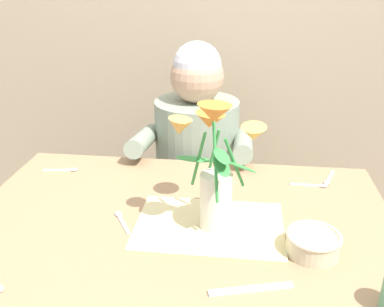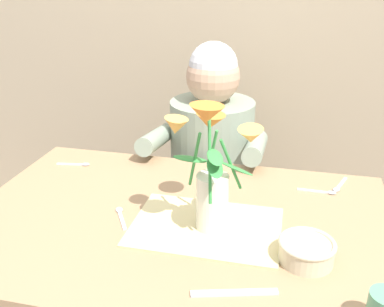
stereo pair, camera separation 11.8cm
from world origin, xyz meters
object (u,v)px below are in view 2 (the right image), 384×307
object	(u,v)px
flower_vase	(212,169)
dinner_knife	(234,293)
seated_person	(211,178)
ceramic_bowl	(307,250)

from	to	relation	value
flower_vase	dinner_knife	size ratio (longest dim) A/B	1.94
seated_person	dinner_knife	xyz separation A→B (m)	(0.22, -0.88, 0.18)
flower_vase	dinner_knife	distance (m)	0.31
seated_person	dinner_knife	bearing A→B (deg)	-76.99
flower_vase	ceramic_bowl	distance (m)	0.30
seated_person	flower_vase	xyz separation A→B (m)	(0.12, -0.64, 0.35)
seated_person	ceramic_bowl	size ratio (longest dim) A/B	8.35
flower_vase	dinner_knife	xyz separation A→B (m)	(0.10, -0.24, -0.17)
dinner_knife	ceramic_bowl	bearing A→B (deg)	30.20
seated_person	flower_vase	size ratio (longest dim) A/B	3.08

